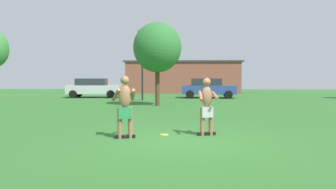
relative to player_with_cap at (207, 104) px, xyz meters
The scene contains 9 objects.
ground_plane 1.42m from the player_with_cap, 128.87° to the right, with size 80.00×80.00×0.00m, color #2D6628.
player_with_cap is the anchor object (origin of this frame).
player_in_green 2.30m from the player_with_cap, 165.96° to the right, with size 0.72×0.65×1.68m.
frisbee 1.49m from the player_with_cap, behind, with size 0.24×0.24×0.03m, color yellow.
car_blue_near_post 18.04m from the player_with_cap, 85.77° to the left, with size 4.39×2.20×1.58m.
car_silver_mid_lot 19.90m from the player_with_cap, 114.13° to the left, with size 4.40×2.24×1.58m.
lamp_post 15.36m from the player_with_cap, 103.86° to the left, with size 0.60×0.24×5.01m.
outbuilding_behind_lot 29.09m from the player_with_cap, 91.46° to the left, with size 12.55×7.18×3.46m.
tree_right_field 10.78m from the player_with_cap, 102.10° to the left, with size 2.81×2.81×4.86m.
Camera 1 is at (0.04, -8.73, 1.63)m, focal length 36.28 mm.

